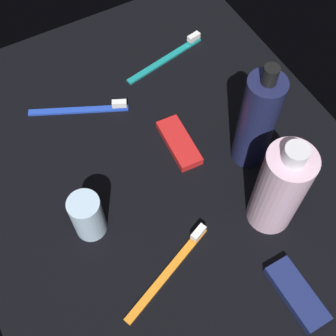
{
  "coord_description": "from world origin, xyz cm",
  "views": [
    {
      "loc": [
        31.61,
        -17.49,
        64.31
      ],
      "look_at": [
        0.0,
        0.0,
        3.0
      ],
      "focal_mm": 47.58,
      "sensor_mm": 36.0,
      "label": 1
    }
  ],
  "objects_px": {
    "toothbrush_blue": "(84,109)",
    "snack_bar_red": "(179,143)",
    "deodorant_stick": "(88,216)",
    "toothbrush_teal": "(169,56)",
    "bodywash_bottle": "(280,189)",
    "lotion_bottle": "(257,121)",
    "snack_bar_navy": "(297,294)",
    "toothbrush_orange": "(172,266)"
  },
  "relations": [
    {
      "from": "bodywash_bottle",
      "to": "deodorant_stick",
      "type": "relative_size",
      "value": 2.19
    },
    {
      "from": "toothbrush_blue",
      "to": "snack_bar_red",
      "type": "xyz_separation_m",
      "value": [
        0.15,
        0.11,
        0.0
      ]
    },
    {
      "from": "deodorant_stick",
      "to": "toothbrush_teal",
      "type": "distance_m",
      "value": 0.38
    },
    {
      "from": "snack_bar_navy",
      "to": "bodywash_bottle",
      "type": "bearing_deg",
      "value": 161.29
    },
    {
      "from": "deodorant_stick",
      "to": "snack_bar_navy",
      "type": "distance_m",
      "value": 0.32
    },
    {
      "from": "lotion_bottle",
      "to": "toothbrush_teal",
      "type": "height_order",
      "value": "lotion_bottle"
    },
    {
      "from": "lotion_bottle",
      "to": "snack_bar_navy",
      "type": "relative_size",
      "value": 2.02
    },
    {
      "from": "lotion_bottle",
      "to": "toothbrush_teal",
      "type": "xyz_separation_m",
      "value": [
        -0.26,
        -0.01,
        -0.09
      ]
    },
    {
      "from": "snack_bar_red",
      "to": "snack_bar_navy",
      "type": "bearing_deg",
      "value": 7.01
    },
    {
      "from": "lotion_bottle",
      "to": "bodywash_bottle",
      "type": "distance_m",
      "value": 0.11
    },
    {
      "from": "deodorant_stick",
      "to": "snack_bar_navy",
      "type": "height_order",
      "value": "deodorant_stick"
    },
    {
      "from": "lotion_bottle",
      "to": "toothbrush_blue",
      "type": "xyz_separation_m",
      "value": [
        -0.22,
        -0.21,
        -0.09
      ]
    },
    {
      "from": "bodywash_bottle",
      "to": "deodorant_stick",
      "type": "bearing_deg",
      "value": -114.17
    },
    {
      "from": "deodorant_stick",
      "to": "snack_bar_red",
      "type": "distance_m",
      "value": 0.21
    },
    {
      "from": "lotion_bottle",
      "to": "toothbrush_teal",
      "type": "distance_m",
      "value": 0.27
    },
    {
      "from": "toothbrush_blue",
      "to": "toothbrush_teal",
      "type": "height_order",
      "value": "same"
    },
    {
      "from": "bodywash_bottle",
      "to": "snack_bar_red",
      "type": "relative_size",
      "value": 1.81
    },
    {
      "from": "snack_bar_red",
      "to": "toothbrush_blue",
      "type": "bearing_deg",
      "value": -139.19
    },
    {
      "from": "deodorant_stick",
      "to": "toothbrush_blue",
      "type": "bearing_deg",
      "value": 159.09
    },
    {
      "from": "deodorant_stick",
      "to": "snack_bar_red",
      "type": "bearing_deg",
      "value": 109.21
    },
    {
      "from": "snack_bar_red",
      "to": "deodorant_stick",
      "type": "bearing_deg",
      "value": -67.27
    },
    {
      "from": "bodywash_bottle",
      "to": "toothbrush_teal",
      "type": "xyz_separation_m",
      "value": [
        -0.37,
        0.03,
        -0.08
      ]
    },
    {
      "from": "deodorant_stick",
      "to": "toothbrush_teal",
      "type": "xyz_separation_m",
      "value": [
        -0.26,
        0.28,
        -0.04
      ]
    },
    {
      "from": "snack_bar_navy",
      "to": "toothbrush_blue",
      "type": "bearing_deg",
      "value": -164.64
    },
    {
      "from": "lotion_bottle",
      "to": "toothbrush_blue",
      "type": "distance_m",
      "value": 0.31
    },
    {
      "from": "bodywash_bottle",
      "to": "lotion_bottle",
      "type": "bearing_deg",
      "value": 162.21
    },
    {
      "from": "deodorant_stick",
      "to": "toothbrush_teal",
      "type": "height_order",
      "value": "deodorant_stick"
    },
    {
      "from": "bodywash_bottle",
      "to": "toothbrush_blue",
      "type": "bearing_deg",
      "value": -152.52
    },
    {
      "from": "bodywash_bottle",
      "to": "toothbrush_orange",
      "type": "relative_size",
      "value": 1.1
    },
    {
      "from": "lotion_bottle",
      "to": "toothbrush_blue",
      "type": "bearing_deg",
      "value": -136.89
    },
    {
      "from": "lotion_bottle",
      "to": "toothbrush_orange",
      "type": "relative_size",
      "value": 1.23
    },
    {
      "from": "toothbrush_teal",
      "to": "snack_bar_navy",
      "type": "distance_m",
      "value": 0.5
    },
    {
      "from": "bodywash_bottle",
      "to": "snack_bar_navy",
      "type": "bearing_deg",
      "value": -17.95
    },
    {
      "from": "toothbrush_orange",
      "to": "toothbrush_teal",
      "type": "xyz_separation_m",
      "value": [
        -0.37,
        0.2,
        0.0
      ]
    },
    {
      "from": "toothbrush_orange",
      "to": "toothbrush_teal",
      "type": "relative_size",
      "value": 0.96
    },
    {
      "from": "deodorant_stick",
      "to": "snack_bar_navy",
      "type": "bearing_deg",
      "value": 41.88
    },
    {
      "from": "bodywash_bottle",
      "to": "toothbrush_teal",
      "type": "relative_size",
      "value": 1.05
    },
    {
      "from": "lotion_bottle",
      "to": "snack_bar_navy",
      "type": "xyz_separation_m",
      "value": [
        0.23,
        -0.08,
        -0.09
      ]
    },
    {
      "from": "toothbrush_blue",
      "to": "snack_bar_red",
      "type": "relative_size",
      "value": 1.62
    },
    {
      "from": "deodorant_stick",
      "to": "snack_bar_red",
      "type": "height_order",
      "value": "deodorant_stick"
    },
    {
      "from": "lotion_bottle",
      "to": "toothbrush_orange",
      "type": "xyz_separation_m",
      "value": [
        0.11,
        -0.21,
        -0.09
      ]
    },
    {
      "from": "bodywash_bottle",
      "to": "snack_bar_navy",
      "type": "relative_size",
      "value": 1.81
    }
  ]
}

